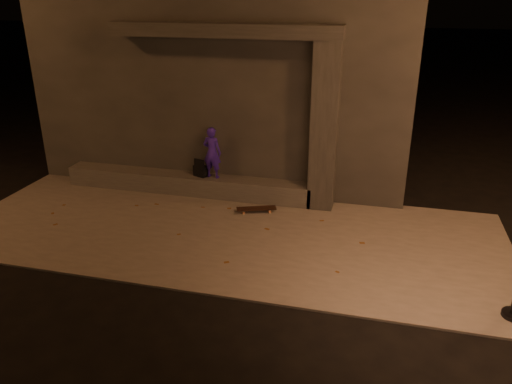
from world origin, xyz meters
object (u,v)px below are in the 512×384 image
(backpack, at_px, (201,170))
(skateboard, at_px, (256,209))
(column, at_px, (325,128))
(skateboarder, at_px, (212,153))

(backpack, distance_m, skateboard, 1.76)
(column, bearing_deg, skateboarder, 180.00)
(backpack, bearing_deg, skateboard, -5.20)
(skateboard, bearing_deg, skateboarder, 129.28)
(backpack, xyz_separation_m, skateboard, (1.53, -0.70, -0.52))
(backpack, height_order, skateboard, backpack)
(backpack, bearing_deg, column, 19.55)
(backpack, bearing_deg, skateboarder, 19.55)
(skateboarder, height_order, backpack, skateboarder)
(column, xyz_separation_m, backpack, (-2.84, -0.00, -1.20))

